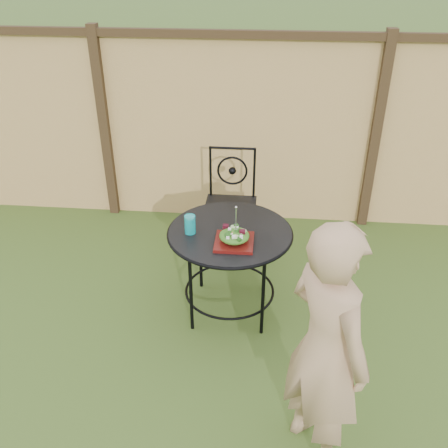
% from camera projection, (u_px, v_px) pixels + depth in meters
% --- Properties ---
extents(ground, '(60.00, 60.00, 0.00)m').
position_uv_depth(ground, '(213.00, 372.00, 3.42)').
color(ground, '#2C4516').
rests_on(ground, ground).
extents(fence, '(8.00, 0.12, 1.90)m').
position_uv_depth(fence, '(237.00, 129.00, 4.81)').
color(fence, '#EDBD75').
rests_on(fence, ground).
extents(patio_table, '(0.92, 0.92, 0.72)m').
position_uv_depth(patio_table, '(230.00, 247.00, 3.70)').
color(patio_table, black).
rests_on(patio_table, ground).
extents(patio_chair, '(0.46, 0.46, 0.95)m').
position_uv_depth(patio_chair, '(231.00, 200.00, 4.52)').
color(patio_chair, black).
rests_on(patio_chair, ground).
extents(diner, '(0.62, 0.66, 1.53)m').
position_uv_depth(diner, '(326.00, 350.00, 2.56)').
color(diner, tan).
rests_on(diner, ground).
extents(salad_plate, '(0.27, 0.27, 0.02)m').
position_uv_depth(salad_plate, '(234.00, 242.00, 3.48)').
color(salad_plate, '#460E0A').
rests_on(salad_plate, patio_table).
extents(salad, '(0.21, 0.21, 0.08)m').
position_uv_depth(salad, '(234.00, 236.00, 3.45)').
color(salad, '#235614').
rests_on(salad, salad_plate).
extents(fork, '(0.01, 0.01, 0.18)m').
position_uv_depth(fork, '(236.00, 220.00, 3.39)').
color(fork, silver).
rests_on(fork, salad).
extents(drinking_glass, '(0.08, 0.08, 0.14)m').
position_uv_depth(drinking_glass, '(190.00, 224.00, 3.57)').
color(drinking_glass, '#0D9EA2').
rests_on(drinking_glass, patio_table).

